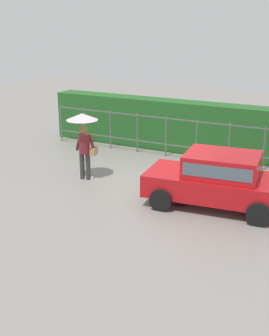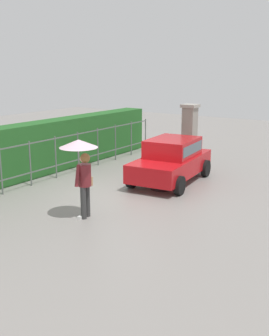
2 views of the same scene
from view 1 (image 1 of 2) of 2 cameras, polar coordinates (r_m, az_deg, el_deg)
ground_plane at (r=13.41m, az=4.01°, el=-2.44°), size 40.00×40.00×0.00m
car at (r=11.97m, az=10.69°, el=-1.26°), size 3.87×2.18×1.48m
pedestrian at (r=13.75m, az=-6.58°, el=4.75°), size 0.98×0.98×2.08m
fence_section at (r=15.79m, az=7.99°, el=3.82°), size 11.79×0.05×1.50m
hedge_row at (r=16.65m, az=9.14°, el=4.98°), size 12.74×0.90×1.90m
puddle_near at (r=12.39m, az=5.86°, el=-4.31°), size 0.71×0.71×0.00m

